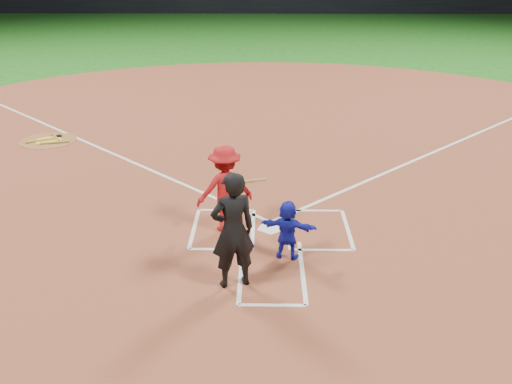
{
  "coord_description": "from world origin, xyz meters",
  "views": [
    {
      "loc": [
        -0.15,
        -10.61,
        5.24
      ],
      "look_at": [
        -0.3,
        -0.4,
        1.0
      ],
      "focal_mm": 40.0,
      "sensor_mm": 36.0,
      "label": 1
    }
  ],
  "objects_px": {
    "catcher": "(287,230)",
    "umpire": "(233,231)",
    "home_plate": "(271,228)",
    "on_deck_circle": "(48,141)",
    "batter_at_plate": "(225,189)"
  },
  "relations": [
    {
      "from": "catcher",
      "to": "umpire",
      "type": "height_order",
      "value": "umpire"
    },
    {
      "from": "catcher",
      "to": "umpire",
      "type": "relative_size",
      "value": 0.55
    },
    {
      "from": "home_plate",
      "to": "catcher",
      "type": "distance_m",
      "value": 1.35
    },
    {
      "from": "home_plate",
      "to": "on_deck_circle",
      "type": "relative_size",
      "value": 0.35
    },
    {
      "from": "umpire",
      "to": "on_deck_circle",
      "type": "bearing_deg",
      "value": -73.01
    },
    {
      "from": "on_deck_circle",
      "to": "batter_at_plate",
      "type": "relative_size",
      "value": 0.95
    },
    {
      "from": "catcher",
      "to": "home_plate",
      "type": "bearing_deg",
      "value": -62.47
    },
    {
      "from": "home_plate",
      "to": "on_deck_circle",
      "type": "xyz_separation_m",
      "value": [
        -6.76,
        5.97,
        -0.0
      ]
    },
    {
      "from": "batter_at_plate",
      "to": "home_plate",
      "type": "bearing_deg",
      "value": 1.55
    },
    {
      "from": "home_plate",
      "to": "catcher",
      "type": "bearing_deg",
      "value": 103.68
    },
    {
      "from": "home_plate",
      "to": "batter_at_plate",
      "type": "distance_m",
      "value": 1.29
    },
    {
      "from": "home_plate",
      "to": "umpire",
      "type": "height_order",
      "value": "umpire"
    },
    {
      "from": "on_deck_circle",
      "to": "home_plate",
      "type": "bearing_deg",
      "value": -41.47
    },
    {
      "from": "on_deck_circle",
      "to": "umpire",
      "type": "distance_m",
      "value": 10.22
    },
    {
      "from": "home_plate",
      "to": "umpire",
      "type": "relative_size",
      "value": 0.29
    }
  ]
}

